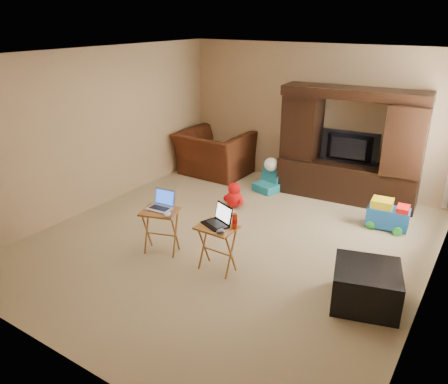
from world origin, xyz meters
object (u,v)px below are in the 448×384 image
Objects in this scene: plush_toy at (234,195)px; mouse_right at (220,231)px; child_rocker at (267,177)px; recliner at (214,153)px; water_bottle at (235,221)px; entertainment_center at (349,146)px; television at (348,149)px; push_toy at (388,214)px; laptop_left at (159,201)px; mouse_left at (168,214)px; tray_table_left at (161,232)px; laptop_right at (215,216)px; ottoman at (366,286)px; tray_table_right at (217,249)px.

mouse_right is (0.97, -1.87, 0.41)m from plush_toy.
child_rocker is 2.91m from mouse_right.
recliner is 7.06× the size of water_bottle.
entertainment_center is at bearing 82.41° from mouse_right.
child_rocker is at bearing 106.71° from mouse_right.
entertainment_center is 0.06m from television.
push_toy is at bearing 13.91° from plush_toy.
plush_toy is at bearing -83.78° from child_rocker.
entertainment_center is 4.35× the size of child_rocker.
push_toy is at bearing 61.32° from mouse_right.
laptop_left reaches higher than mouse_left.
tray_table_left is at bearing -119.41° from entertainment_center.
entertainment_center is at bearing 83.22° from water_bottle.
entertainment_center is at bearing 43.79° from plush_toy.
child_rocker is 2.19m from push_toy.
mouse_left reaches higher than push_toy.
laptop_right is at bearing -128.42° from push_toy.
tray_table_left is 1.91× the size of laptop_left.
water_bottle reaches higher than mouse_right.
ottoman is 1.86m from laptop_right.
water_bottle reaches higher than plush_toy.
laptop_right is at bearing -105.91° from entertainment_center.
child_rocker is 1.68× the size of laptop_left.
entertainment_center is 1.39m from push_toy.
water_bottle is (1.10, 0.08, -0.03)m from laptop_left.
entertainment_center is 3.85× the size of push_toy.
laptop_left is (-0.03, 0.03, 0.42)m from tray_table_left.
entertainment_center reaches higher than laptop_left.
laptop_right is (-1.51, -2.30, 0.49)m from push_toy.
ottoman is 1.15× the size of tray_table_left.
push_toy is at bearing 27.44° from tray_table_left.
television reaches higher than plush_toy.
push_toy is 1.90× the size of laptop_right.
push_toy is (2.31, 0.57, 0.01)m from plush_toy.
television is 3.16m from tray_table_right.
water_bottle is at bearing 22.68° from tray_table_right.
tray_table_right is 0.99m from laptop_left.
recliner is 3.12m from laptop_left.
tray_table_right is at bearing -127.49° from push_toy.
ottoman is 1.75m from tray_table_right.
child_rocker is at bearing 169.77° from recliner.
mouse_right is at bearing -164.79° from ottoman.
laptop_left reaches higher than tray_table_left.
mouse_left is (-2.40, -0.41, 0.40)m from ottoman.
entertainment_center reaches higher than mouse_right.
entertainment_center is 1.76× the size of recliner.
entertainment_center is at bearing 134.54° from push_toy.
tray_table_right is at bearing -60.18° from child_rocker.
tray_table_right is (0.70, -2.65, 0.04)m from child_rocker.
mouse_left is (-0.64, -0.12, -0.09)m from laptop_right.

